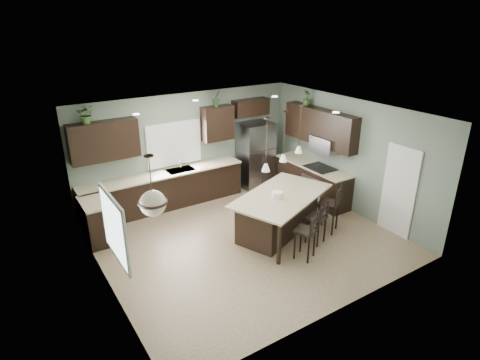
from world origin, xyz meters
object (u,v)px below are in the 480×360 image
at_px(serving_dish, 277,195).
at_px(bar_stool_center, 316,222).
at_px(bar_stool_left, 305,236).
at_px(bar_stool_right, 328,208).
at_px(refrigerator, 255,155).
at_px(plant_back_left, 86,114).
at_px(kitchen_island, 281,214).

height_order(serving_dish, bar_stool_center, serving_dish).
height_order(bar_stool_left, bar_stool_right, bar_stool_right).
distance_m(refrigerator, bar_stool_right, 3.10).
relative_size(bar_stool_center, bar_stool_right, 0.87).
height_order(bar_stool_left, plant_back_left, plant_back_left).
distance_m(bar_stool_right, plant_back_left, 5.70).
distance_m(refrigerator, kitchen_island, 2.80).
relative_size(kitchen_island, serving_dish, 9.98).
xyz_separation_m(kitchen_island, serving_dish, (-0.19, -0.08, 0.53)).
xyz_separation_m(bar_stool_right, plant_back_left, (-4.23, 3.23, 2.04)).
height_order(serving_dish, plant_back_left, plant_back_left).
distance_m(serving_dish, plant_back_left, 4.47).
bearing_deg(bar_stool_center, bar_stool_left, -168.65).
relative_size(bar_stool_center, plant_back_left, 2.39).
bearing_deg(refrigerator, bar_stool_right, -92.32).
bearing_deg(bar_stool_left, bar_stool_right, 0.47).
bearing_deg(bar_stool_right, bar_stool_center, 173.43).
bearing_deg(plant_back_left, bar_stool_center, -43.68).
bearing_deg(plant_back_left, bar_stool_right, -37.37).
relative_size(kitchen_island, bar_stool_center, 2.42).
bearing_deg(plant_back_left, refrigerator, -2.00).
height_order(bar_stool_center, bar_stool_right, bar_stool_right).
relative_size(kitchen_island, bar_stool_left, 2.34).
bearing_deg(refrigerator, bar_stool_center, -102.14).
bearing_deg(bar_stool_center, kitchen_island, 96.88).
bearing_deg(plant_back_left, kitchen_island, -39.37).
xyz_separation_m(refrigerator, serving_dish, (-1.24, -2.62, 0.07)).
bearing_deg(bar_stool_right, refrigerator, 58.59).
bearing_deg(bar_stool_center, refrigerator, 60.65).
height_order(serving_dish, bar_stool_left, serving_dish).
height_order(bar_stool_right, plant_back_left, plant_back_left).
xyz_separation_m(refrigerator, bar_stool_center, (-0.71, -3.32, -0.43)).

